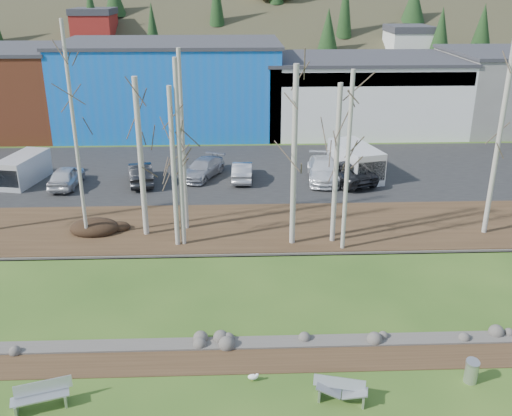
{
  "coord_description": "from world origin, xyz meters",
  "views": [
    {
      "loc": [
        -0.1,
        -15.97,
        13.46
      ],
      "look_at": [
        0.97,
        11.45,
        2.5
      ],
      "focal_mm": 40.0,
      "sensor_mm": 36.0,
      "label": 1
    }
  ],
  "objects_px": {
    "car_5": "(323,170)",
    "litter_bin": "(471,372)",
    "bench_damaged": "(341,390)",
    "van_white": "(357,162)",
    "car_4": "(345,171)",
    "car_1": "(140,173)",
    "car_0": "(66,176)",
    "seagull": "(253,377)",
    "bench_intact": "(41,396)",
    "van_grey": "(22,170)",
    "car_2": "(203,168)",
    "car_3": "(242,171)"
  },
  "relations": [
    {
      "from": "car_5",
      "to": "bench_damaged",
      "type": "bearing_deg",
      "value": -92.22
    },
    {
      "from": "seagull",
      "to": "car_2",
      "type": "height_order",
      "value": "car_2"
    },
    {
      "from": "seagull",
      "to": "van_white",
      "type": "height_order",
      "value": "van_white"
    },
    {
      "from": "car_1",
      "to": "van_grey",
      "type": "xyz_separation_m",
      "value": [
        -8.29,
        0.33,
        0.23
      ]
    },
    {
      "from": "bench_intact",
      "to": "bench_damaged",
      "type": "xyz_separation_m",
      "value": [
        10.17,
        -0.03,
        -0.07
      ]
    },
    {
      "from": "bench_damaged",
      "to": "bench_intact",
      "type": "bearing_deg",
      "value": -165.45
    },
    {
      "from": "car_3",
      "to": "car_5",
      "type": "xyz_separation_m",
      "value": [
        5.78,
        -0.25,
        0.1
      ]
    },
    {
      "from": "bench_damaged",
      "to": "van_white",
      "type": "height_order",
      "value": "van_white"
    },
    {
      "from": "bench_damaged",
      "to": "car_0",
      "type": "bearing_deg",
      "value": 139.16
    },
    {
      "from": "bench_intact",
      "to": "seagull",
      "type": "distance_m",
      "value": 7.28
    },
    {
      "from": "bench_intact",
      "to": "car_1",
      "type": "bearing_deg",
      "value": 72.66
    },
    {
      "from": "car_0",
      "to": "van_white",
      "type": "distance_m",
      "value": 20.55
    },
    {
      "from": "litter_bin",
      "to": "van_grey",
      "type": "height_order",
      "value": "van_grey"
    },
    {
      "from": "bench_damaged",
      "to": "van_white",
      "type": "xyz_separation_m",
      "value": [
        5.28,
        23.47,
        0.89
      ]
    },
    {
      "from": "bench_intact",
      "to": "car_3",
      "type": "height_order",
      "value": "car_3"
    },
    {
      "from": "van_white",
      "to": "van_grey",
      "type": "xyz_separation_m",
      "value": [
        -23.76,
        -0.39,
        -0.17
      ]
    },
    {
      "from": "bench_damaged",
      "to": "van_grey",
      "type": "distance_m",
      "value": 29.58
    },
    {
      "from": "seagull",
      "to": "litter_bin",
      "type": "bearing_deg",
      "value": 2.31
    },
    {
      "from": "car_4",
      "to": "litter_bin",
      "type": "bearing_deg",
      "value": 70.97
    },
    {
      "from": "bench_intact",
      "to": "bench_damaged",
      "type": "bearing_deg",
      "value": -17.59
    },
    {
      "from": "car_5",
      "to": "van_white",
      "type": "distance_m",
      "value": 2.59
    },
    {
      "from": "car_1",
      "to": "van_white",
      "type": "height_order",
      "value": "van_white"
    },
    {
      "from": "car_4",
      "to": "car_5",
      "type": "xyz_separation_m",
      "value": [
        -1.51,
        0.38,
        0.01
      ]
    },
    {
      "from": "van_white",
      "to": "car_1",
      "type": "bearing_deg",
      "value": 168.68
    },
    {
      "from": "seagull",
      "to": "car_2",
      "type": "xyz_separation_m",
      "value": [
        -2.89,
        22.72,
        0.63
      ]
    },
    {
      "from": "car_2",
      "to": "car_3",
      "type": "distance_m",
      "value": 2.93
    },
    {
      "from": "car_2",
      "to": "car_4",
      "type": "height_order",
      "value": "car_4"
    },
    {
      "from": "car_0",
      "to": "litter_bin",
      "type": "bearing_deg",
      "value": 134.58
    },
    {
      "from": "bench_damaged",
      "to": "car_4",
      "type": "distance_m",
      "value": 22.96
    },
    {
      "from": "seagull",
      "to": "car_1",
      "type": "bearing_deg",
      "value": 113.29
    },
    {
      "from": "seagull",
      "to": "car_2",
      "type": "distance_m",
      "value": 22.91
    },
    {
      "from": "car_5",
      "to": "van_white",
      "type": "height_order",
      "value": "van_white"
    },
    {
      "from": "car_5",
      "to": "litter_bin",
      "type": "bearing_deg",
      "value": -79.96
    },
    {
      "from": "car_1",
      "to": "car_4",
      "type": "xyz_separation_m",
      "value": [
        14.47,
        -0.2,
        0.01
      ]
    },
    {
      "from": "van_white",
      "to": "car_0",
      "type": "bearing_deg",
      "value": 169.48
    },
    {
      "from": "car_0",
      "to": "car_5",
      "type": "relative_size",
      "value": 0.81
    },
    {
      "from": "car_3",
      "to": "car_5",
      "type": "bearing_deg",
      "value": 179.97
    },
    {
      "from": "car_5",
      "to": "car_1",
      "type": "bearing_deg",
      "value": -174.55
    },
    {
      "from": "car_4",
      "to": "car_5",
      "type": "bearing_deg",
      "value": -34.57
    },
    {
      "from": "bench_damaged",
      "to": "seagull",
      "type": "relative_size",
      "value": 4.19
    },
    {
      "from": "car_3",
      "to": "litter_bin",
      "type": "bearing_deg",
      "value": 111.81
    },
    {
      "from": "car_2",
      "to": "litter_bin",
      "type": "bearing_deg",
      "value": -41.57
    },
    {
      "from": "bench_intact",
      "to": "litter_bin",
      "type": "height_order",
      "value": "bench_intact"
    },
    {
      "from": "bench_intact",
      "to": "car_2",
      "type": "height_order",
      "value": "car_2"
    },
    {
      "from": "bench_intact",
      "to": "van_grey",
      "type": "distance_m",
      "value": 24.51
    },
    {
      "from": "car_1",
      "to": "seagull",
      "type": "bearing_deg",
      "value": 96.8
    },
    {
      "from": "litter_bin",
      "to": "seagull",
      "type": "relative_size",
      "value": 1.85
    },
    {
      "from": "bench_intact",
      "to": "car_0",
      "type": "xyz_separation_m",
      "value": [
        -5.07,
        22.2,
        0.39
      ]
    },
    {
      "from": "bench_damaged",
      "to": "litter_bin",
      "type": "bearing_deg",
      "value": 23.88
    },
    {
      "from": "car_2",
      "to": "car_4",
      "type": "relative_size",
      "value": 0.85
    }
  ]
}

